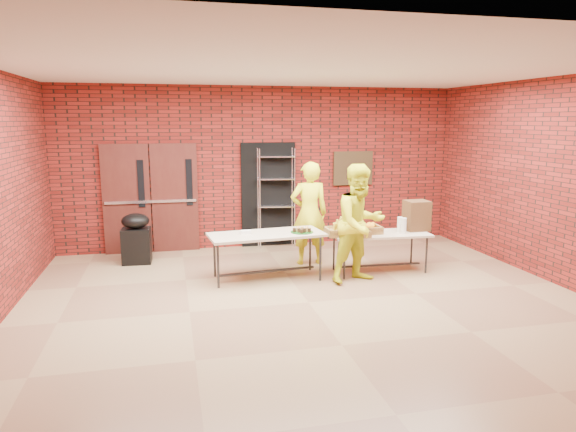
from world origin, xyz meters
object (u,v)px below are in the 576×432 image
object	(u,v)px
table_left	(267,237)
wire_rack	(276,198)
table_right	(380,236)
volunteer_man	(360,224)
covered_grill	(136,238)
volunteer_woman	(309,213)
coffee_dispenser	(416,215)

from	to	relation	value
table_left	wire_rack	bearing A→B (deg)	68.47
table_right	volunteer_man	xyz separation A→B (m)	(-0.53, -0.42, 0.32)
table_left	table_right	size ratio (longest dim) A/B	1.14
covered_grill	volunteer_woman	bearing A→B (deg)	-10.84
volunteer_man	volunteer_woman	bearing A→B (deg)	96.23
table_left	volunteer_woman	bearing A→B (deg)	32.81
table_right	coffee_dispenser	distance (m)	0.77
table_right	volunteer_woman	world-z (taller)	volunteer_woman
wire_rack	table_left	xyz separation A→B (m)	(-0.60, -2.09, -0.31)
covered_grill	volunteer_man	distance (m)	4.02
wire_rack	volunteer_man	world-z (taller)	wire_rack
table_left	covered_grill	bearing A→B (deg)	139.80
covered_grill	volunteer_woman	distance (m)	3.13
covered_grill	wire_rack	bearing A→B (deg)	16.25
wire_rack	table_left	distance (m)	2.20
table_right	covered_grill	world-z (taller)	covered_grill
table_right	covered_grill	size ratio (longest dim) A/B	1.84
table_left	volunteer_woman	world-z (taller)	volunteer_woman
table_right	coffee_dispenser	size ratio (longest dim) A/B	3.26
covered_grill	volunteer_man	size ratio (longest dim) A/B	0.48
wire_rack	table_left	size ratio (longest dim) A/B	1.05
table_left	volunteer_woman	xyz separation A→B (m)	(0.90, 0.71, 0.23)
covered_grill	volunteer_woman	size ratio (longest dim) A/B	0.49
wire_rack	table_right	distance (m)	2.54
covered_grill	table_right	bearing A→B (deg)	-17.30
coffee_dispenser	volunteer_woman	xyz separation A→B (m)	(-1.73, 0.67, -0.01)
table_left	volunteer_man	distance (m)	1.50
table_left	volunteer_man	size ratio (longest dim) A/B	1.01
coffee_dispenser	table_left	bearing A→B (deg)	-178.98
table_right	table_left	bearing A→B (deg)	-177.79
wire_rack	coffee_dispenser	xyz separation A→B (m)	(2.03, -2.04, -0.07)
wire_rack	table_right	world-z (taller)	wire_rack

